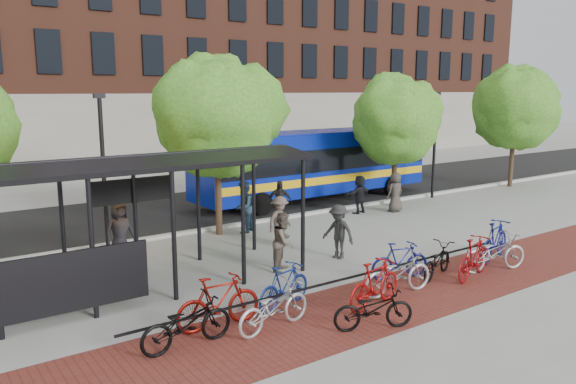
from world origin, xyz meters
TOP-DOWN VIEW (x-y plane):
  - ground at (0.00, 0.00)m, footprint 160.00×160.00m
  - asphalt_street at (0.00, 8.00)m, footprint 160.00×8.00m
  - curb at (0.00, 4.00)m, footprint 160.00×0.25m
  - brick_strip at (-2.00, -5.00)m, footprint 24.00×3.00m
  - bike_rack_rail at (-3.30, -4.10)m, footprint 12.00×0.05m
  - building_brick at (10.00, 26.00)m, footprint 55.00×14.00m
  - bus_shelter at (-8.13, -0.48)m, footprint 10.60×3.07m
  - tree_b at (-2.90, 3.35)m, footprint 5.15×4.20m
  - tree_c at (6.09, 3.35)m, footprint 4.66×3.80m
  - tree_d at (15.10, 3.35)m, footprint 5.39×4.40m
  - lamp_post_left at (-7.00, 3.60)m, footprint 0.35×0.20m
  - lamp_post_right at (9.00, 3.60)m, footprint 0.35×0.20m
  - bus at (3.87, 6.45)m, footprint 12.27×3.04m
  - bike_0 at (-7.93, -4.50)m, footprint 2.07×0.80m
  - bike_1 at (-6.93, -4.01)m, footprint 2.05×0.66m
  - bike_2 at (-5.98, -4.78)m, footprint 2.09×0.99m
  - bike_3 at (-5.06, -3.86)m, footprint 1.90×0.98m
  - bike_4 at (-4.17, -6.05)m, footprint 1.94×1.30m
  - bike_5 at (-3.24, -5.11)m, footprint 2.04×0.91m
  - bike_6 at (-2.15, -4.82)m, footprint 2.21×0.96m
  - bike_7 at (-1.20, -3.99)m, footprint 1.84×0.98m
  - bike_8 at (-0.22, -4.48)m, footprint 1.94×1.21m
  - bike_9 at (0.54, -5.14)m, footprint 2.07×1.05m
  - bike_10 at (1.56, -5.10)m, footprint 2.25×1.27m
  - bike_11 at (2.53, -4.44)m, footprint 2.16×1.14m
  - pedestrian_0 at (-7.08, 2.10)m, footprint 1.03×0.78m
  - pedestrian_2 at (-2.11, 3.02)m, footprint 1.18×1.14m
  - pedestrian_3 at (-1.94, 0.90)m, footprint 1.22×0.91m
  - pedestrian_4 at (-0.14, 3.57)m, footprint 1.06×0.87m
  - pedestrian_5 at (3.64, 3.01)m, footprint 1.59×0.75m
  - pedestrian_6 at (5.11, 2.34)m, footprint 0.87×0.58m
  - pedestrian_8 at (-3.44, -1.50)m, footprint 1.07×1.04m
  - pedestrian_9 at (-1.35, -1.50)m, footprint 0.92×1.24m

SIDE VIEW (x-z plane):
  - ground at x=0.00m, z-range 0.00..0.00m
  - bike_rack_rail at x=-3.30m, z-range -0.47..0.47m
  - brick_strip at x=-2.00m, z-range 0.00..0.01m
  - asphalt_street at x=0.00m, z-range 0.00..0.01m
  - curb at x=0.00m, z-range 0.00..0.12m
  - bike_8 at x=-0.22m, z-range 0.00..0.96m
  - bike_4 at x=-4.17m, z-range 0.00..0.96m
  - bike_2 at x=-5.98m, z-range 0.00..1.05m
  - bike_7 at x=-1.20m, z-range 0.00..1.06m
  - bike_0 at x=-7.93m, z-range 0.00..1.07m
  - bike_3 at x=-5.06m, z-range 0.00..1.10m
  - bike_10 at x=1.56m, z-range 0.00..1.12m
  - bike_6 at x=-2.15m, z-range 0.00..1.13m
  - bike_5 at x=-3.24m, z-range 0.00..1.18m
  - bike_9 at x=0.54m, z-range 0.00..1.20m
  - bike_1 at x=-6.93m, z-range 0.00..1.22m
  - bike_11 at x=2.53m, z-range 0.00..1.25m
  - pedestrian_5 at x=3.64m, z-range 0.00..1.65m
  - pedestrian_3 at x=-1.94m, z-range 0.00..1.68m
  - pedestrian_4 at x=-0.14m, z-range 0.00..1.70m
  - pedestrian_9 at x=-1.35m, z-range 0.00..1.72m
  - pedestrian_8 at x=-3.44m, z-range 0.00..1.74m
  - pedestrian_6 at x=5.11m, z-range 0.00..1.75m
  - pedestrian_0 at x=-7.08m, z-range 0.00..1.90m
  - pedestrian_2 at x=-2.11m, z-range 0.00..1.92m
  - bus at x=3.87m, z-range 0.25..3.55m
  - lamp_post_left at x=-7.00m, z-range 0.18..5.31m
  - lamp_post_right at x=9.00m, z-range 0.18..5.31m
  - bus_shelter at x=-8.13m, z-range 1.20..4.80m
  - tree_c at x=6.09m, z-range 1.09..7.02m
  - tree_b at x=-2.90m, z-range 1.22..7.69m
  - tree_d at x=15.10m, z-range 1.19..7.74m
  - building_brick at x=10.00m, z-range 0.00..20.00m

